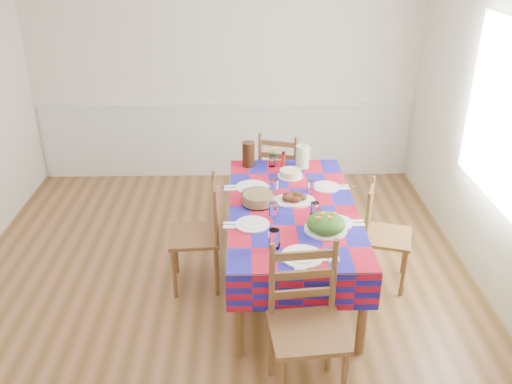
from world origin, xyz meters
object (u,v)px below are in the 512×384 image
green_pitcher (303,156)px  chair_right (382,236)px  chair_left (200,235)px  dining_table (292,215)px  tea_pitcher (249,154)px  chair_far (281,175)px  chair_near (306,326)px  meat_platter (294,198)px

green_pitcher → chair_right: bearing=-51.6°
green_pitcher → chair_left: chair_left is taller
dining_table → tea_pitcher: (-0.35, 0.83, 0.20)m
chair_left → chair_far: bearing=143.8°
chair_near → chair_right: (0.78, 1.23, -0.07)m
dining_table → green_pitcher: 0.83m
chair_far → tea_pitcher: bearing=67.2°
meat_platter → chair_left: bearing=-174.7°
chair_near → chair_far: chair_near is taller
meat_platter → green_pitcher: 0.73m
dining_table → chair_near: size_ratio=1.83×
dining_table → chair_right: size_ratio=2.11×
meat_platter → green_pitcher: green_pitcher is taller
meat_platter → chair_far: (-0.03, 1.14, -0.30)m
green_pitcher → tea_pitcher: size_ratio=0.91×
green_pitcher → tea_pitcher: (-0.51, 0.04, 0.01)m
dining_table → chair_far: chair_far is taller
dining_table → chair_far: (-0.01, 1.22, -0.19)m
tea_pitcher → chair_near: (0.34, -2.04, -0.35)m
chair_near → chair_far: 2.44m
chair_far → meat_platter: bearing=109.3°
green_pitcher → chair_far: bearing=111.8°
chair_near → chair_left: chair_near is taller
chair_right → tea_pitcher: bearing=71.0°
dining_table → meat_platter: bearing=76.6°
chair_far → green_pitcher: bearing=129.5°
meat_platter → chair_near: (-0.02, -1.29, -0.26)m
dining_table → chair_far: 1.24m
green_pitcher → chair_right: (0.62, -0.78, -0.41)m
meat_platter → chair_far: bearing=91.6°
tea_pitcher → chair_near: size_ratio=0.22×
chair_near → chair_right: size_ratio=1.16×
meat_platter → tea_pitcher: (-0.37, 0.75, 0.09)m
dining_table → meat_platter: 0.14m
green_pitcher → chair_far: (-0.17, 0.43, -0.38)m
chair_left → chair_right: 1.55m
chair_left → chair_near: bearing=27.8°
dining_table → meat_platter: meat_platter is taller
chair_left → meat_platter: bearing=91.0°
green_pitcher → tea_pitcher: 0.51m
chair_near → chair_left: size_ratio=1.09×
dining_table → meat_platter: size_ratio=5.50×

